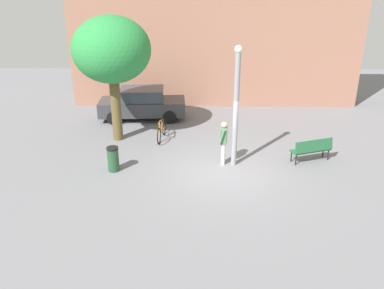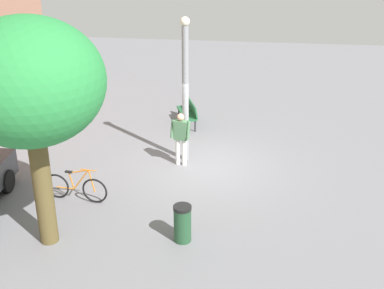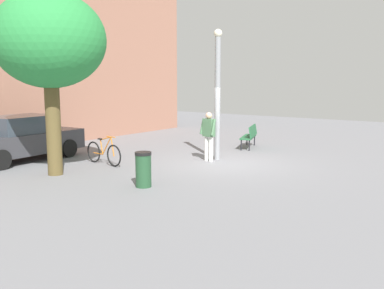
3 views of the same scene
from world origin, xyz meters
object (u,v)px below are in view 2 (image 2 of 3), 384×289
at_px(lamppost, 185,88).
at_px(park_bench, 189,111).
at_px(person_by_lamppost, 181,136).
at_px(trash_bin, 182,223).
at_px(plaza_tree, 29,84).
at_px(bicycle_orange, 76,187).

bearing_deg(lamppost, park_bench, 6.12).
distance_m(person_by_lamppost, trash_bin, 4.11).
xyz_separation_m(plaza_tree, bicycle_orange, (1.91, 0.01, -3.44)).
distance_m(person_by_lamppost, park_bench, 3.42).
xyz_separation_m(lamppost, trash_bin, (-4.41, -0.57, -1.89)).
bearing_deg(person_by_lamppost, park_bench, 3.90).
distance_m(lamppost, trash_bin, 4.84).
bearing_deg(plaza_tree, lamppost, -27.57).
relative_size(bicycle_orange, trash_bin, 1.95).
bearing_deg(bicycle_orange, person_by_lamppost, -43.95).
bearing_deg(person_by_lamppost, bicycle_orange, 136.05).
distance_m(person_by_lamppost, plaza_tree, 5.82).
relative_size(park_bench, plaza_tree, 0.32).
xyz_separation_m(lamppost, park_bench, (2.99, 0.32, -1.81)).
bearing_deg(plaza_tree, bicycle_orange, 0.21).
xyz_separation_m(person_by_lamppost, bicycle_orange, (-2.53, 2.44, -0.58)).
height_order(person_by_lamppost, bicycle_orange, person_by_lamppost).
height_order(lamppost, plaza_tree, plaza_tree).
height_order(park_bench, bicycle_orange, bicycle_orange).
distance_m(plaza_tree, bicycle_orange, 3.94).
bearing_deg(lamppost, trash_bin, -172.64).
bearing_deg(plaza_tree, person_by_lamppost, -28.73).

